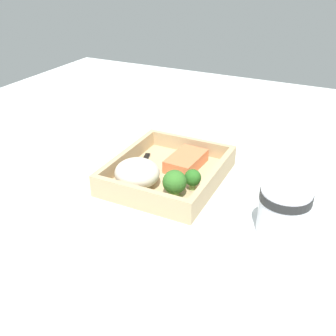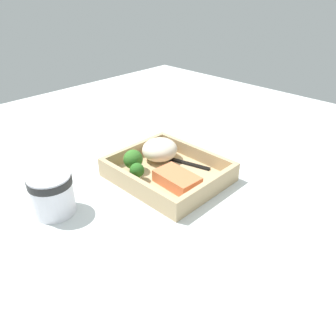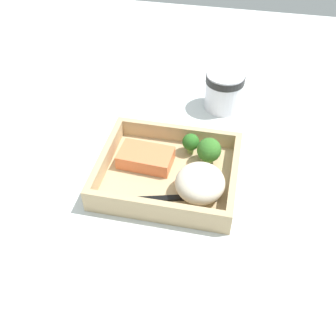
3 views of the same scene
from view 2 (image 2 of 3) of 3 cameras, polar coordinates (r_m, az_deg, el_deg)
ground_plane at (r=77.27cm, az=0.00°, el=-2.37°), size 160.00×160.00×2.00cm
takeout_tray at (r=76.41cm, az=0.00°, el=-1.36°), size 24.88×21.09×1.20cm
tray_rim at (r=75.24cm, az=0.00°, el=0.12°), size 24.88×21.09×3.35cm
salmon_fillet at (r=71.45cm, az=1.57°, el=-2.00°), size 10.23×6.54×2.71cm
mashed_potatoes at (r=80.91cm, az=-1.45°, el=3.22°), size 8.56×8.94×5.33cm
broccoli_floret_1 at (r=76.22cm, az=-6.10°, el=1.43°), size 4.55×4.55×5.31cm
broccoli_floret_2 at (r=72.82cm, az=-5.41°, el=-0.46°), size 3.28×3.28×4.19cm
fork at (r=81.12cm, az=1.40°, el=1.34°), size 15.68×5.72×0.44cm
paper_cup at (r=67.47cm, az=-19.59°, el=-3.98°), size 8.43×8.43×8.43cm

